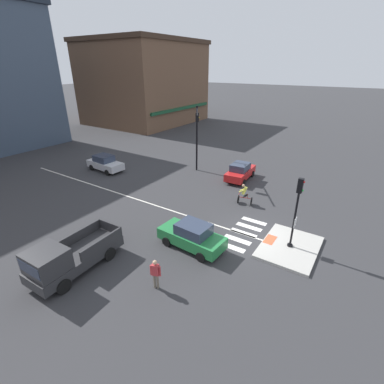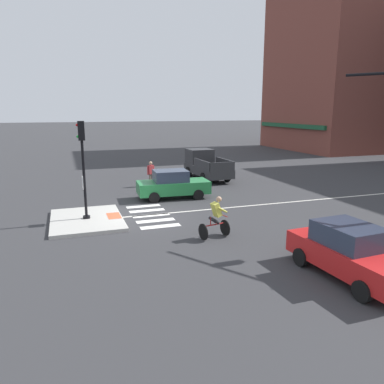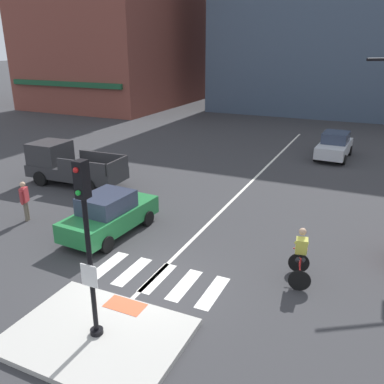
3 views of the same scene
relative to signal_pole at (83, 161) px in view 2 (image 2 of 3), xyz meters
name	(u,v)px [view 2 (image 2 of 3)]	position (x,y,z in m)	size (l,w,h in m)	color
ground_plane	(143,216)	(0.00, 2.65, -2.80)	(300.00, 300.00, 0.00)	#333335
traffic_island	(87,220)	(0.00, 0.01, -2.73)	(4.26, 3.17, 0.15)	#B2AFA8
tactile_pad_front	(114,216)	(0.00, 1.24, -2.65)	(1.10, 0.60, 0.01)	#DB5B38
signal_pole	(83,161)	(0.00, 0.00, 0.00)	(0.44, 0.38, 4.40)	black
crosswalk_stripe_a	(143,206)	(-1.85, 3.03, -2.80)	(0.44, 1.80, 0.01)	silver
crosswalk_stripe_b	(147,211)	(-0.93, 3.03, -2.80)	(0.44, 1.80, 0.01)	silver
crosswalk_stripe_c	(151,215)	(0.00, 3.03, -2.80)	(0.44, 1.80, 0.01)	silver
crosswalk_stripe_d	(156,221)	(0.93, 3.03, -2.80)	(0.44, 1.80, 0.01)	silver
crosswalk_stripe_e	(161,226)	(1.85, 3.03, -2.80)	(0.44, 1.80, 0.01)	silver
lane_centre_line	(316,200)	(-0.12, 12.65, -2.80)	(0.14, 28.00, 0.01)	silver
building_corner_left	(357,59)	(-23.54, 35.63, 8.55)	(15.60, 19.26, 22.66)	brown
car_green_westbound_near	(173,184)	(-3.17, 5.03, -1.99)	(2.02, 4.19, 1.64)	#237A3D
car_red_cross_right	(350,252)	(8.65, 7.24, -1.99)	(4.19, 2.03, 1.64)	red
pickup_truck_charcoal_cross_left	(205,165)	(-8.67, 9.15, -1.82)	(5.17, 2.20, 2.08)	#2D2D30
cyclist	(216,217)	(3.98, 4.77, -1.93)	(0.87, 1.20, 1.68)	black
pedestrian_at_curb_left	(151,172)	(-7.02, 4.63, -1.82)	(0.33, 0.52, 1.67)	#6B6051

